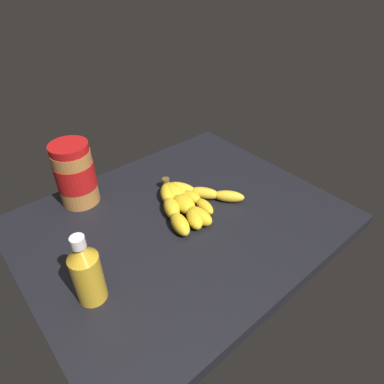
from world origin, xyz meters
TOP-DOWN VIEW (x-y plane):
  - ground_plane at (0.00, 0.00)cm, footprint 72.70×59.39cm
  - banana_bunch at (-3.74, -2.52)cm, footprint 22.59×20.63cm
  - peanut_butter_jar at (14.97, -22.18)cm, footprint 9.52×9.52cm
  - honey_bottle at (26.23, 6.32)cm, footprint 5.36×5.36cm

SIDE VIEW (x-z plane):
  - ground_plane at x=0.00cm, z-range -3.16..0.00cm
  - banana_bunch at x=-3.74cm, z-range -0.17..3.60cm
  - honey_bottle at x=26.23cm, z-range -0.79..14.59cm
  - peanut_butter_jar at x=14.97cm, z-range -0.10..16.22cm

